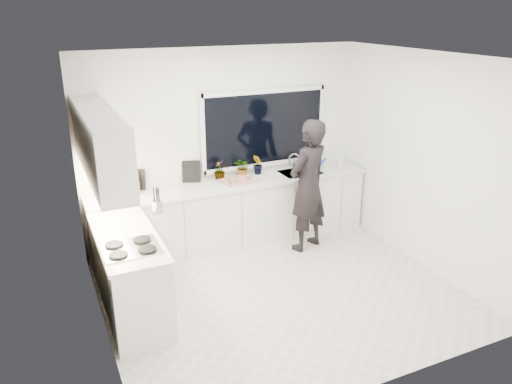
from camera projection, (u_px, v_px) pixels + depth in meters
name	position (u px, v px, depth m)	size (l,w,h in m)	color
floor	(280.00, 292.00, 5.93)	(4.00, 3.50, 0.02)	beige
wall_back	(224.00, 146.00, 6.96)	(4.00, 0.02, 2.70)	white
wall_left	(92.00, 215.00, 4.67)	(0.02, 3.50, 2.70)	white
wall_right	(425.00, 162.00, 6.24)	(0.02, 3.50, 2.70)	white
ceiling	(285.00, 57.00, 4.98)	(4.00, 3.50, 0.02)	white
window	(264.00, 129.00, 7.09)	(1.80, 0.02, 1.00)	black
base_cabinets_back	(234.00, 214.00, 7.01)	(3.92, 0.58, 0.88)	white
base_cabinets_left	(130.00, 275.00, 5.42)	(0.58, 1.60, 0.88)	white
countertop_back	(234.00, 184.00, 6.84)	(3.94, 0.62, 0.04)	silver
countertop_left	(126.00, 237.00, 5.26)	(0.62, 1.60, 0.04)	silver
upper_cabinets	(100.00, 143.00, 5.18)	(0.34, 2.10, 0.70)	white
sink	(300.00, 175.00, 7.27)	(0.58, 0.42, 0.14)	silver
faucet	(294.00, 161.00, 7.38)	(0.03, 0.03, 0.22)	silver
stovetop	(131.00, 248.00, 4.94)	(0.56, 0.48, 0.03)	black
person	(308.00, 186.00, 6.71)	(0.67, 0.44, 1.82)	black
pizza_tray	(239.00, 181.00, 6.84)	(0.50, 0.37, 0.03)	#B6B5BA
pizza	(239.00, 180.00, 6.83)	(0.45, 0.32, 0.01)	#B83818
watering_can	(317.00, 162.00, 7.51)	(0.14, 0.14, 0.13)	#162AD5
paper_towel_roll	(132.00, 185.00, 6.36)	(0.11, 0.11, 0.26)	silver
knife_block	(134.00, 185.00, 6.41)	(0.13, 0.10, 0.22)	olive
utensil_crock	(157.00, 207.00, 5.79)	(0.13, 0.13, 0.16)	#AEAEB3
picture_frame_large	(137.00, 180.00, 6.51)	(0.22, 0.02, 0.28)	black
picture_frame_small	(191.00, 171.00, 6.79)	(0.25, 0.02, 0.30)	black
herb_plants	(241.00, 168.00, 7.00)	(0.78, 0.30, 0.29)	#26662D
soap_bottles	(340.00, 161.00, 7.30)	(0.16, 0.15, 0.31)	#D8BF66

